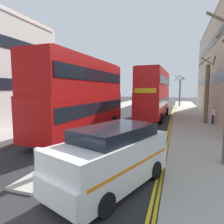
{
  "coord_description": "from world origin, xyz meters",
  "views": [
    {
      "loc": [
        4.86,
        -2.2,
        3.38
      ],
      "look_at": [
        0.5,
        11.0,
        1.8
      ],
      "focal_mm": 31.65,
      "sensor_mm": 36.0,
      "label": 1
    }
  ],
  "objects_px": {
    "keep_left_bollard": "(39,164)",
    "double_decker_bus_away": "(83,94)",
    "double_decker_bus_oncoming": "(154,93)",
    "pedestrian_far": "(213,115)",
    "taxi_minivan": "(111,157)"
  },
  "relations": [
    {
      "from": "keep_left_bollard",
      "to": "double_decker_bus_away",
      "type": "relative_size",
      "value": 0.1
    },
    {
      "from": "double_decker_bus_oncoming",
      "to": "pedestrian_far",
      "type": "xyz_separation_m",
      "value": [
        5.85,
        -2.99,
        -2.04
      ]
    },
    {
      "from": "double_decker_bus_oncoming",
      "to": "taxi_minivan",
      "type": "xyz_separation_m",
      "value": [
        0.48,
        -17.31,
        -1.96
      ]
    },
    {
      "from": "double_decker_bus_oncoming",
      "to": "taxi_minivan",
      "type": "relative_size",
      "value": 2.11
    },
    {
      "from": "keep_left_bollard",
      "to": "pedestrian_far",
      "type": "distance_m",
      "value": 16.71
    },
    {
      "from": "double_decker_bus_oncoming",
      "to": "pedestrian_far",
      "type": "distance_m",
      "value": 6.88
    },
    {
      "from": "double_decker_bus_away",
      "to": "double_decker_bus_oncoming",
      "type": "height_order",
      "value": "same"
    },
    {
      "from": "double_decker_bus_away",
      "to": "taxi_minivan",
      "type": "distance_m",
      "value": 8.84
    },
    {
      "from": "taxi_minivan",
      "to": "double_decker_bus_oncoming",
      "type": "bearing_deg",
      "value": 91.58
    },
    {
      "from": "double_decker_bus_oncoming",
      "to": "taxi_minivan",
      "type": "distance_m",
      "value": 17.43
    },
    {
      "from": "double_decker_bus_away",
      "to": "taxi_minivan",
      "type": "height_order",
      "value": "double_decker_bus_away"
    },
    {
      "from": "keep_left_bollard",
      "to": "double_decker_bus_oncoming",
      "type": "xyz_separation_m",
      "value": [
        2.28,
        17.58,
        2.42
      ]
    },
    {
      "from": "double_decker_bus_oncoming",
      "to": "pedestrian_far",
      "type": "height_order",
      "value": "double_decker_bus_oncoming"
    },
    {
      "from": "keep_left_bollard",
      "to": "pedestrian_far",
      "type": "bearing_deg",
      "value": 60.86
    },
    {
      "from": "keep_left_bollard",
      "to": "double_decker_bus_away",
      "type": "height_order",
      "value": "double_decker_bus_away"
    }
  ]
}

